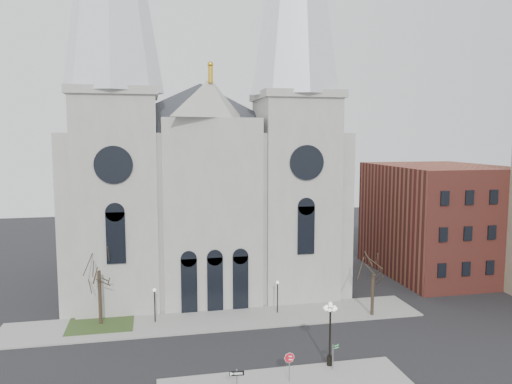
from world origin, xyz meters
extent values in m
plane|color=black|center=(0.00, 0.00, 0.00)|extent=(160.00, 160.00, 0.00)
cube|color=gray|center=(0.00, 11.00, 0.07)|extent=(40.00, 6.00, 0.14)
cube|color=#29451D|center=(-11.00, 12.00, 0.09)|extent=(6.00, 5.00, 0.18)
cube|color=#9A968F|center=(0.00, 26.00, 9.00)|extent=(30.00, 24.00, 18.00)
pyramid|color=#2D3035|center=(0.00, 26.00, 24.00)|extent=(33.00, 26.40, 6.00)
cube|color=#9A968F|center=(-9.50, 17.50, 11.00)|extent=(8.00, 8.00, 22.00)
cylinder|color=black|center=(-9.50, 13.45, 15.00)|extent=(3.60, 0.30, 3.60)
cube|color=#9A968F|center=(9.50, 17.50, 11.00)|extent=(8.00, 8.00, 22.00)
cylinder|color=black|center=(9.50, 13.45, 15.00)|extent=(3.60, 0.30, 3.60)
cube|color=#9A968F|center=(0.00, 16.00, 9.75)|extent=(10.00, 5.00, 19.50)
pyramid|color=#9A968F|center=(0.00, 16.00, 21.50)|extent=(11.00, 5.00, 4.00)
cube|color=brown|center=(30.00, 22.00, 7.00)|extent=(14.00, 18.00, 14.00)
cylinder|color=black|center=(-11.00, 12.00, 2.62)|extent=(0.32, 0.32, 5.25)
cylinder|color=black|center=(15.00, 9.00, 2.10)|extent=(0.32, 0.32, 4.20)
cylinder|color=black|center=(-6.00, 11.50, 1.64)|extent=(0.12, 0.12, 3.00)
sphere|color=white|center=(-6.00, 11.50, 3.24)|extent=(0.32, 0.32, 0.32)
cylinder|color=black|center=(6.00, 11.50, 1.64)|extent=(0.12, 0.12, 3.00)
sphere|color=white|center=(6.00, 11.50, 3.24)|extent=(0.32, 0.32, 0.32)
cylinder|color=slate|center=(3.37, -2.25, 1.18)|extent=(0.08, 0.08, 2.08)
cylinder|color=red|center=(3.37, -2.25, 1.90)|extent=(0.69, 0.28, 0.72)
cylinder|color=white|center=(3.37, -2.25, 1.90)|extent=(0.74, 0.28, 0.78)
cube|color=white|center=(3.37, -2.25, 2.02)|extent=(0.38, 0.15, 0.09)
cube|color=white|center=(3.37, -2.25, 1.79)|extent=(0.43, 0.17, 0.09)
cylinder|color=black|center=(7.07, -0.50, 2.36)|extent=(0.15, 0.15, 4.45)
cylinder|color=black|center=(7.07, -0.50, 0.53)|extent=(0.43, 0.43, 0.77)
sphere|color=white|center=(7.07, -0.50, 5.02)|extent=(0.31, 0.31, 0.31)
cube|color=black|center=(-0.81, -4.27, 2.14)|extent=(0.99, 0.14, 0.32)
cylinder|color=slate|center=(7.06, -1.21, 1.12)|extent=(0.08, 0.08, 1.95)
cube|color=#0D5B23|center=(7.34, -1.08, 1.96)|extent=(0.51, 0.25, 0.13)
cube|color=#0D5B23|center=(7.34, -1.08, 1.78)|extent=(0.51, 0.25, 0.13)
camera|label=1|loc=(-6.02, -35.18, 17.71)|focal=35.00mm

